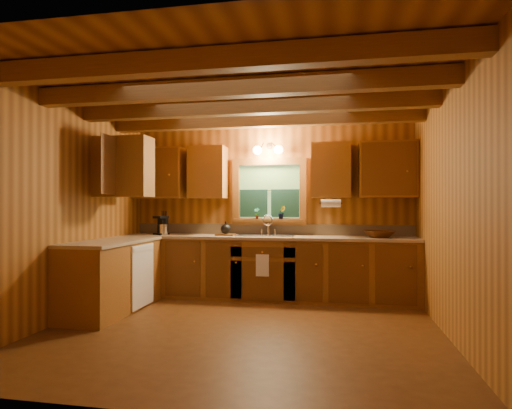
{
  "coord_description": "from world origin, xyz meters",
  "views": [
    {
      "loc": [
        1.0,
        -4.46,
        1.33
      ],
      "look_at": [
        0.0,
        0.8,
        1.35
      ],
      "focal_mm": 29.88,
      "sensor_mm": 36.0,
      "label": 1
    }
  ],
  "objects_px": {
    "cutting_board": "(226,235)",
    "wicker_basket": "(379,234)",
    "sink": "(266,239)",
    "coffee_maker": "(162,225)"
  },
  "relations": [
    {
      "from": "cutting_board",
      "to": "wicker_basket",
      "type": "relative_size",
      "value": 0.69
    },
    {
      "from": "sink",
      "to": "cutting_board",
      "type": "relative_size",
      "value": 3.01
    },
    {
      "from": "sink",
      "to": "wicker_basket",
      "type": "relative_size",
      "value": 2.07
    },
    {
      "from": "coffee_maker",
      "to": "wicker_basket",
      "type": "height_order",
      "value": "coffee_maker"
    },
    {
      "from": "sink",
      "to": "coffee_maker",
      "type": "height_order",
      "value": "sink"
    },
    {
      "from": "sink",
      "to": "cutting_board",
      "type": "height_order",
      "value": "sink"
    },
    {
      "from": "sink",
      "to": "cutting_board",
      "type": "distance_m",
      "value": 0.6
    },
    {
      "from": "coffee_maker",
      "to": "cutting_board",
      "type": "distance_m",
      "value": 1.01
    },
    {
      "from": "cutting_board",
      "to": "wicker_basket",
      "type": "xyz_separation_m",
      "value": [
        2.16,
        0.01,
        0.04
      ]
    },
    {
      "from": "sink",
      "to": "wicker_basket",
      "type": "xyz_separation_m",
      "value": [
        1.57,
        -0.04,
        0.09
      ]
    }
  ]
}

